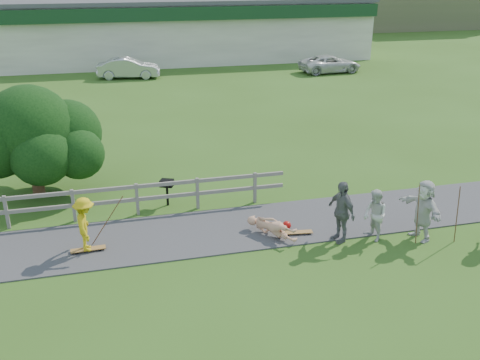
% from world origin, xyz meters
% --- Properties ---
extents(ground, '(260.00, 260.00, 0.00)m').
position_xyz_m(ground, '(0.00, 0.00, 0.00)').
color(ground, '#325618').
rests_on(ground, ground).
extents(path, '(34.00, 3.00, 0.04)m').
position_xyz_m(path, '(0.00, 1.50, 0.02)').
color(path, '#3C3C3F').
rests_on(path, ground).
extents(fence, '(15.05, 0.10, 1.10)m').
position_xyz_m(fence, '(-4.62, 3.30, 0.72)').
color(fence, '#66625A').
rests_on(fence, ground).
extents(strip_mall, '(32.50, 10.75, 5.10)m').
position_xyz_m(strip_mall, '(4.00, 34.94, 2.58)').
color(strip_mall, '#BBB5A4').
rests_on(strip_mall, ground).
extents(skater_rider, '(0.63, 1.05, 1.59)m').
position_xyz_m(skater_rider, '(-3.57, 1.12, 0.79)').
color(skater_rider, gold).
rests_on(skater_rider, ground).
extents(skater_fallen, '(1.64, 1.32, 0.63)m').
position_xyz_m(skater_fallen, '(1.81, 0.74, 0.31)').
color(skater_fallen, tan).
rests_on(skater_fallen, ground).
extents(spectator_a, '(0.70, 0.84, 1.58)m').
position_xyz_m(spectator_a, '(4.71, -0.17, 0.79)').
color(spectator_a, silver).
rests_on(spectator_a, ground).
extents(spectator_b, '(0.73, 1.19, 1.90)m').
position_xyz_m(spectator_b, '(3.71, 0.02, 0.95)').
color(spectator_b, slate).
rests_on(spectator_b, ground).
extents(spectator_d, '(0.78, 1.79, 1.87)m').
position_xyz_m(spectator_d, '(6.11, -0.45, 0.93)').
color(spectator_d, beige).
rests_on(spectator_d, ground).
extents(car_silver, '(4.63, 2.20, 1.47)m').
position_xyz_m(car_silver, '(-0.94, 26.85, 0.73)').
color(car_silver, '#ABACB3').
rests_on(car_silver, ground).
extents(car_white, '(4.88, 2.52, 1.32)m').
position_xyz_m(car_white, '(14.19, 25.33, 0.66)').
color(car_white, silver).
rests_on(car_white, ground).
extents(tree, '(4.91, 4.91, 3.11)m').
position_xyz_m(tree, '(-5.33, 5.96, 1.55)').
color(tree, black).
rests_on(tree, ground).
extents(bbq, '(0.53, 0.48, 0.93)m').
position_xyz_m(bbq, '(-0.96, 3.81, 0.47)').
color(bbq, black).
rests_on(bbq, ground).
extents(longboard_rider, '(0.99, 0.29, 0.11)m').
position_xyz_m(longboard_rider, '(-3.57, 1.12, 0.05)').
color(longboard_rider, brown).
rests_on(longboard_rider, ground).
extents(longboard_fallen, '(0.93, 0.34, 0.10)m').
position_xyz_m(longboard_fallen, '(2.61, 0.64, 0.05)').
color(longboard_fallen, brown).
rests_on(longboard_fallen, ground).
extents(helmet, '(0.27, 0.27, 0.27)m').
position_xyz_m(helmet, '(2.41, 1.09, 0.14)').
color(helmet, '#AA100C').
rests_on(helmet, ground).
extents(pole_rider, '(0.03, 0.03, 1.80)m').
position_xyz_m(pole_rider, '(-2.97, 1.52, 0.90)').
color(pole_rider, brown).
rests_on(pole_rider, ground).
extents(pole_spec_left, '(0.03, 0.03, 1.89)m').
position_xyz_m(pole_spec_left, '(5.77, -0.71, 0.94)').
color(pole_spec_left, brown).
rests_on(pole_spec_left, ground).
extents(pole_spec_right, '(0.03, 0.03, 1.80)m').
position_xyz_m(pole_spec_right, '(6.94, -0.91, 0.90)').
color(pole_spec_right, brown).
rests_on(pole_spec_right, ground).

